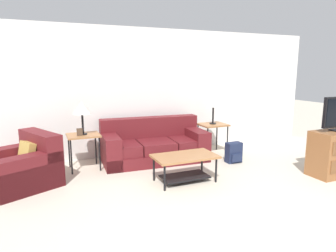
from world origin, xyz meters
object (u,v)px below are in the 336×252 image
side_table_right (213,127)px  backpack (234,153)px  table_lamp_left (82,108)px  coffee_table (185,162)px  table_lamp_right (213,102)px  couch (154,146)px  armchair (23,168)px  side_table_left (83,138)px

side_table_right → backpack: side_table_right is taller
table_lamp_left → side_table_right: bearing=-0.0°
coffee_table → table_lamp_right: table_lamp_right is taller
couch → armchair: (-2.30, -0.44, -0.01)m
backpack → table_lamp_left: bearing=165.0°
couch → backpack: 1.55m
couch → table_lamp_left: table_lamp_left is taller
table_lamp_right → side_table_right: bearing=-90.0°
side_table_right → side_table_left: bearing=180.0°
side_table_right → table_lamp_right: size_ratio=1.08×
table_lamp_left → side_table_left: bearing=-90.0°
side_table_left → backpack: size_ratio=1.63×
couch → coffee_table: (0.05, -1.26, 0.02)m
coffee_table → side_table_right: 1.80m
coffee_table → table_lamp_left: (-1.38, 1.25, 0.78)m
side_table_left → table_lamp_right: (2.66, 0.00, 0.53)m
table_lamp_right → coffee_table: bearing=-135.4°
couch → table_lamp_left: bearing=-179.7°
coffee_table → table_lamp_left: table_lamp_left is taller
side_table_left → couch: bearing=0.3°
coffee_table → armchair: bearing=160.9°
couch → side_table_left: (-1.33, -0.01, 0.27)m
couch → side_table_right: couch is taller
table_lamp_left → table_lamp_right: bearing=0.0°
table_lamp_right → couch: bearing=179.7°
couch → armchair: size_ratio=1.60×
backpack → couch: bearing=151.9°
side_table_right → backpack: (0.04, -0.72, -0.38)m
backpack → table_lamp_right: bearing=93.3°
couch → side_table_left: 1.36m
side_table_left → table_lamp_left: table_lamp_left is taller
armchair → side_table_left: size_ratio=2.00×
coffee_table → backpack: 1.42m
table_lamp_left → backpack: table_lamp_left is taller
armchair → backpack: size_ratio=3.28×
couch → coffee_table: 1.26m
table_lamp_right → table_lamp_left: bearing=180.0°
table_lamp_left → backpack: size_ratio=1.51×
side_table_left → side_table_right: 2.66m
armchair → side_table_right: 3.66m
couch → side_table_right: size_ratio=3.21×
side_table_left → side_table_right: size_ratio=1.00×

